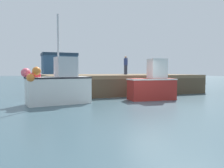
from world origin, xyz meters
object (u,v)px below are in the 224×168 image
(rowboat, at_px, (162,94))
(dockworker, at_px, (126,65))
(fishing_boat_near_left, at_px, (58,86))
(fishing_boat_near_right, at_px, (153,85))

(rowboat, xyz_separation_m, dockworker, (-0.38, 5.04, 2.12))
(fishing_boat_near_left, relative_size, fishing_boat_near_right, 1.61)
(dockworker, bearing_deg, rowboat, -85.67)
(rowboat, bearing_deg, dockworker, 94.33)
(rowboat, relative_size, dockworker, 1.15)
(fishing_boat_near_right, relative_size, dockworker, 1.87)
(fishing_boat_near_left, xyz_separation_m, dockworker, (6.75, 5.49, 1.31))
(fishing_boat_near_right, relative_size, rowboat, 1.63)
(rowboat, distance_m, dockworker, 5.48)
(rowboat, bearing_deg, fishing_boat_near_left, -176.41)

